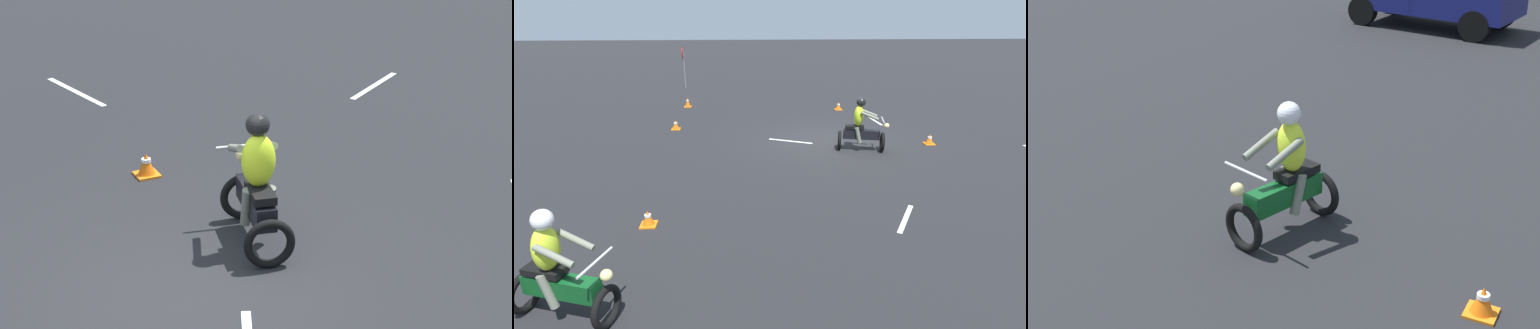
{
  "view_description": "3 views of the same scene",
  "coord_description": "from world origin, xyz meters",
  "views": [
    {
      "loc": [
        3.56,
        8.73,
        5.49
      ],
      "look_at": [
        -1.14,
        -0.74,
        1.0
      ],
      "focal_mm": 70.0,
      "sensor_mm": 36.0,
      "label": 1
    },
    {
      "loc": [
        -12.75,
        2.86,
        3.95
      ],
      "look_at": [
        -4.62,
        2.31,
        0.9
      ],
      "focal_mm": 28.0,
      "sensor_mm": 36.0,
      "label": 2
    },
    {
      "loc": [
        -4.47,
        -1.39,
        4.33
      ],
      "look_at": [
        -8.1,
        5.37,
        0.9
      ],
      "focal_mm": 50.0,
      "sensor_mm": 36.0,
      "label": 3
    }
  ],
  "objects": [
    {
      "name": "motorcycle_rider_foreground",
      "position": [
        -1.13,
        -0.71,
        0.73
      ],
      "size": [
        0.93,
        1.56,
        1.66
      ],
      "rotation": [
        0.0,
        0.0,
        2.92
      ],
      "color": "black",
      "rests_on": "ground"
    },
    {
      "name": "ground_plane",
      "position": [
        0.0,
        0.0,
        0.0
      ],
      "size": [
        120.0,
        120.0,
        0.0
      ],
      "primitive_type": "plane",
      "color": "black"
    },
    {
      "name": "lane_stripe_sw",
      "position": [
        -5.58,
        -5.07,
        0.0
      ],
      "size": [
        1.47,
        0.97,
        0.01
      ],
      "primitive_type": "cube",
      "rotation": [
        0.0,
        0.0,
        5.27
      ],
      "color": "silver",
      "rests_on": "ground"
    },
    {
      "name": "traffic_cone_near_left",
      "position": [
        -0.67,
        -3.18,
        0.16
      ],
      "size": [
        0.32,
        0.32,
        0.33
      ],
      "color": "orange",
      "rests_on": "ground"
    },
    {
      "name": "lane_stripe_s",
      "position": [
        -0.85,
        -7.06,
        0.0
      ],
      "size": [
        0.5,
        1.84,
        0.01
      ],
      "primitive_type": "cube",
      "rotation": [
        0.0,
        0.0,
        6.5
      ],
      "color": "silver",
      "rests_on": "ground"
    }
  ]
}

